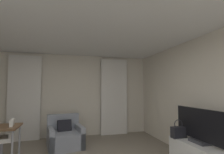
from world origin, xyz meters
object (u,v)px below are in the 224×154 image
tv_flatscreen (199,126)px  handbag_primary (179,132)px  desk_chair (4,144)px  armchair (65,137)px

tv_flatscreen → handbag_primary: bearing=110.0°
desk_chair → tv_flatscreen: bearing=-19.3°
tv_flatscreen → handbag_primary: size_ratio=3.07×
desk_chair → handbag_primary: size_ratio=2.39×
desk_chair → armchair: bearing=32.6°
desk_chair → handbag_primary: desk_chair is taller
handbag_primary → armchair: bearing=144.4°
desk_chair → tv_flatscreen: tv_flatscreen is taller
tv_flatscreen → handbag_primary: tv_flatscreen is taller
armchair → handbag_primary: (2.24, -1.61, 0.36)m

